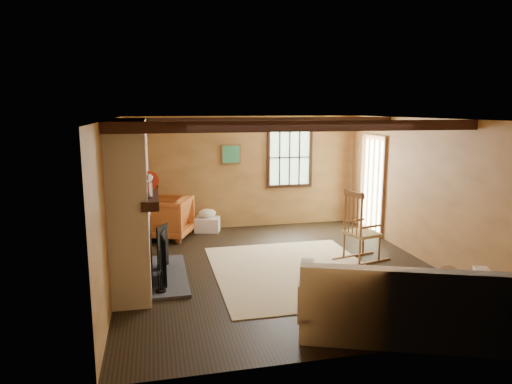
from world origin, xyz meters
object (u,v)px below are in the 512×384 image
object	(u,v)px
sofa	(398,307)
laundry_basket	(207,224)
fireplace	(133,208)
rocking_chair	(360,231)
armchair	(166,218)

from	to	relation	value
sofa	laundry_basket	xyz separation A→B (m)	(-1.60, 4.92, -0.17)
fireplace	rocking_chair	bearing A→B (deg)	1.06
laundry_basket	armchair	world-z (taller)	armchair
fireplace	armchair	distance (m)	2.36
rocking_chair	laundry_basket	bearing A→B (deg)	29.32
fireplace	armchair	world-z (taller)	fireplace
laundry_basket	sofa	bearing A→B (deg)	-71.99
fireplace	sofa	distance (m)	3.90
fireplace	laundry_basket	xyz separation A→B (m)	(1.37, 2.51, -0.95)
sofa	armchair	bearing A→B (deg)	138.86
rocking_chair	armchair	size ratio (longest dim) A/B	1.34
laundry_basket	armchair	distance (m)	0.94
fireplace	sofa	xyz separation A→B (m)	(2.97, -2.41, -0.78)
armchair	sofa	bearing A→B (deg)	49.61
fireplace	sofa	bearing A→B (deg)	-39.05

